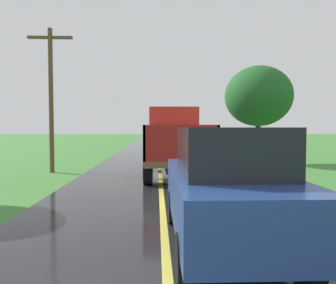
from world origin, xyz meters
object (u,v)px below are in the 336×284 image
Objects in this scene: following_car at (226,186)px; banana_truck_near at (175,140)px; utility_pole_roadside at (51,95)px; roadside_tree_mid_right at (258,96)px.

banana_truck_near is at bearing 92.41° from following_car.
utility_pole_roadside is (-5.43, 1.15, 1.98)m from banana_truck_near.
utility_pole_roadside reaches higher than banana_truck_near.
following_car is (-4.57, -12.61, -2.67)m from roadside_tree_mid_right.
following_car is at bearing -109.93° from roadside_tree_mid_right.
utility_pole_roadside is 1.55× the size of following_car.
roadside_tree_mid_right is (4.92, 4.48, 2.27)m from banana_truck_near.
roadside_tree_mid_right is at bearing 17.82° from utility_pole_roadside.
roadside_tree_mid_right is (10.34, 3.33, 0.29)m from utility_pole_roadside.
following_car is at bearing -87.59° from banana_truck_near.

